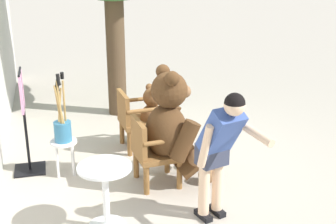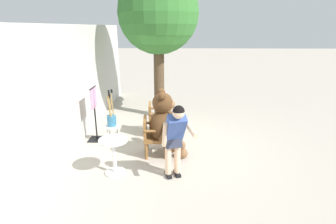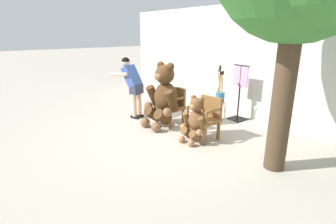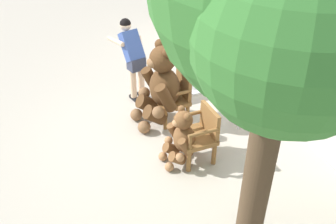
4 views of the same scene
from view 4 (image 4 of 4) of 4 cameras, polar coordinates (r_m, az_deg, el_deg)
name	(u,v)px [view 4 (image 4 of 4)]	position (r m, az deg, el deg)	size (l,w,h in m)	color
ground_plane	(159,142)	(6.20, -1.36, -4.53)	(60.00, 60.00, 0.00)	#B2A899
back_wall	(300,44)	(6.49, 19.47, 9.70)	(10.00, 0.16, 2.80)	beige
wooden_chair_left	(175,96)	(6.50, 1.02, 2.42)	(0.60, 0.56, 0.86)	brown
wooden_chair_right	(199,133)	(5.63, 4.78, -3.23)	(0.60, 0.56, 0.86)	brown
teddy_bear_large	(160,86)	(6.29, -1.18, 4.03)	(0.89, 0.87, 1.48)	#4C3019
teddy_bear_small	(181,137)	(5.54, 2.01, -3.88)	(0.56, 0.55, 0.94)	brown
person_visitor	(132,53)	(7.03, -5.44, 8.88)	(0.76, 0.63, 1.51)	black
white_stool	(243,108)	(6.51, 11.30, 0.65)	(0.34, 0.34, 0.46)	white
brush_bucket	(245,92)	(6.36, 11.59, 2.98)	(0.22, 0.22, 0.91)	teal
round_side_table	(194,71)	(7.39, 3.93, 6.32)	(0.56, 0.56, 0.72)	silver
clothing_display_stand	(276,91)	(6.40, 16.15, 3.11)	(0.44, 0.40, 1.36)	black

